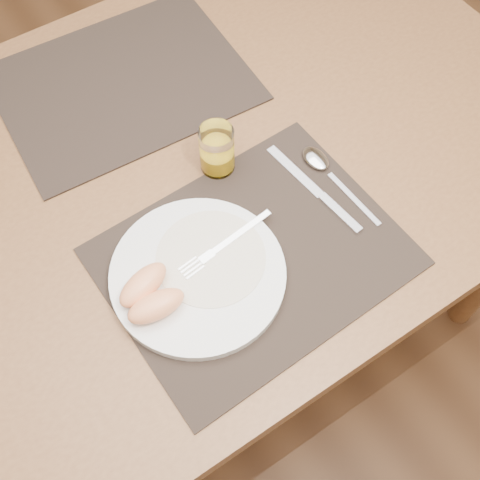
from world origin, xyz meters
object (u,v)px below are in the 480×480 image
object	(u,v)px
placemat_far	(123,83)
spoon	(321,164)
plate	(198,275)
fork	(219,248)
placemat_near	(253,256)
juice_glass	(217,151)
knife	(321,195)
table	(186,190)

from	to	relation	value
placemat_far	spoon	world-z (taller)	spoon
plate	fork	bearing A→B (deg)	18.28
placemat_far	placemat_near	bearing A→B (deg)	-90.32
placemat_near	plate	size ratio (longest dim) A/B	1.67
fork	juice_glass	distance (m)	0.17
knife	placemat_far	bearing A→B (deg)	110.68
fork	juice_glass	bearing A→B (deg)	58.42
table	fork	bearing A→B (deg)	-103.08
plate	knife	distance (m)	0.25
fork	juice_glass	size ratio (longest dim) A/B	1.98
placemat_near	spoon	size ratio (longest dim) A/B	2.35
knife	spoon	distance (m)	0.06
plate	table	bearing A→B (deg)	65.54
table	knife	distance (m)	0.26
placemat_far	fork	size ratio (longest dim) A/B	2.57
placemat_near	placemat_far	xyz separation A→B (m)	(0.00, 0.44, 0.00)
plate	juice_glass	world-z (taller)	juice_glass
spoon	juice_glass	size ratio (longest dim) A/B	2.16
placemat_near	fork	xyz separation A→B (m)	(-0.04, 0.03, 0.02)
juice_glass	placemat_far	bearing A→B (deg)	99.81
knife	spoon	size ratio (longest dim) A/B	1.15
plate	spoon	world-z (taller)	plate
table	placemat_near	xyz separation A→B (m)	(-0.00, -0.22, 0.09)
spoon	placemat_near	bearing A→B (deg)	-157.54
fork	spoon	xyz separation A→B (m)	(0.24, 0.05, -0.01)
placemat_near	knife	xyz separation A→B (m)	(0.16, 0.03, 0.00)
knife	spoon	bearing A→B (deg)	52.71
plate	placemat_near	bearing A→B (deg)	-10.04
knife	fork	bearing A→B (deg)	179.60
plate	spoon	distance (m)	0.29
spoon	fork	bearing A→B (deg)	-168.55
placemat_far	table	bearing A→B (deg)	-90.29
fork	spoon	distance (m)	0.24
placemat_near	spoon	bearing A→B (deg)	22.46
plate	placemat_far	bearing A→B (deg)	77.52
placemat_far	knife	bearing A→B (deg)	-69.32
fork	spoon	bearing A→B (deg)	11.45
juice_glass	knife	bearing A→B (deg)	-53.53
placemat_near	fork	distance (m)	0.06
placemat_near	fork	size ratio (longest dim) A/B	2.57
knife	juice_glass	xyz separation A→B (m)	(-0.11, 0.15, 0.04)
plate	spoon	bearing A→B (deg)	12.66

